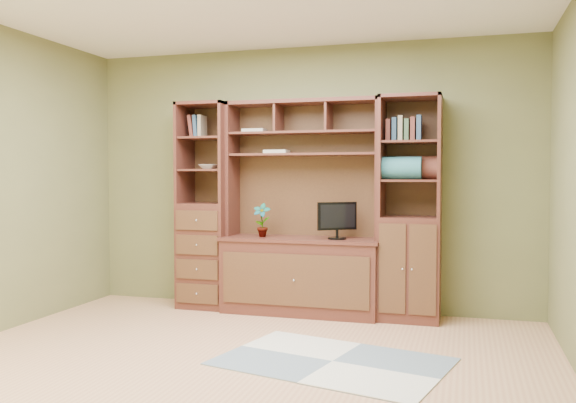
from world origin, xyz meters
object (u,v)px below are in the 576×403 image
(left_tower, at_px, (206,205))
(monitor, at_px, (337,214))
(center_hutch, at_px, (301,207))
(right_tower, at_px, (410,208))

(left_tower, relative_size, monitor, 4.28)
(center_hutch, distance_m, left_tower, 1.00)
(right_tower, bearing_deg, left_tower, 180.00)
(right_tower, bearing_deg, center_hutch, -177.77)
(left_tower, bearing_deg, center_hutch, -2.29)
(right_tower, height_order, monitor, right_tower)
(left_tower, xyz_separation_m, right_tower, (2.02, 0.00, 0.00))
(center_hutch, bearing_deg, right_tower, 2.23)
(center_hutch, height_order, left_tower, same)
(center_hutch, relative_size, left_tower, 1.00)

